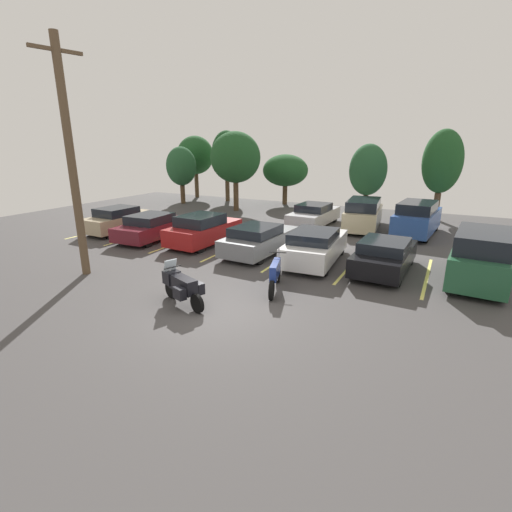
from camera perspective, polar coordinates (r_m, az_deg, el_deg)
The scene contains 22 objects.
ground at distance 11.93m, azimuth -6.36°, elevation -8.42°, with size 44.00×44.00×0.10m, color #423F3F.
motorcycle_touring at distance 12.27m, azimuth -11.25°, elevation -4.42°, with size 2.08×1.17×1.37m.
motorcycle_second at distance 13.19m, azimuth 2.93°, elevation -2.77°, with size 0.87×2.25×1.31m.
parking_stripes at distance 17.95m, azimuth 0.16°, elevation 0.58°, with size 21.07×5.08×0.01m.
car_tan at distance 23.39m, azimuth -20.00°, elevation 5.20°, with size 1.96×4.31×1.47m.
car_maroon at distance 21.06m, azimuth -15.47°, elevation 4.31°, with size 2.19×4.53×1.38m.
car_red at distance 19.40m, azimuth -7.99°, elevation 3.96°, with size 2.09×4.41×1.57m.
car_grey at distance 17.60m, azimuth 0.52°, elevation 2.56°, with size 2.14×4.67×1.38m.
car_white at distance 16.42m, azimuth 8.99°, elevation 1.49°, with size 2.21×4.73×1.48m.
car_black at distance 15.93m, azimuth 18.93°, elevation 0.07°, with size 2.05×4.39×1.36m.
car_green at distance 16.07m, azimuth 30.95°, elevation -0.13°, with size 2.21×4.76×2.00m.
car_far_silver at distance 24.02m, azimuth 8.79°, elevation 6.19°, with size 2.06×4.84×1.39m.
car_far_champagne at distance 23.44m, azimuth 15.99°, elevation 6.10°, with size 2.30×4.80×1.85m.
car_far_blue at distance 23.07m, azimuth 23.27°, elevation 5.28°, with size 2.31×4.96×1.91m.
utility_pole at distance 15.76m, azimuth -26.29°, elevation 13.04°, with size 0.55×1.78×8.65m.
tree_left at distance 36.92m, azimuth -9.20°, elevation 14.86°, with size 3.39×3.39×5.69m.
tree_far_left at distance 27.52m, azimuth 16.65°, elevation 12.40°, with size 2.54×2.54×4.99m.
tree_center at distance 34.07m, azimuth -4.47°, elevation 15.03°, with size 2.68×2.68×6.08m.
tree_far_right at distance 28.93m, azimuth -3.14°, elevation 14.71°, with size 3.74×3.74×5.87m.
tree_right at distance 32.19m, azimuth 4.49°, elevation 12.82°, with size 3.77×3.77×4.14m.
tree_center_left at distance 28.06m, azimuth 26.46°, elevation 12.67°, with size 2.51×2.51×5.91m.
tree_rear at distance 33.24m, azimuth -11.28°, elevation 13.19°, with size 2.53×2.53×4.76m.
Camera 1 is at (6.10, -8.92, 5.00)m, focal length 26.33 mm.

